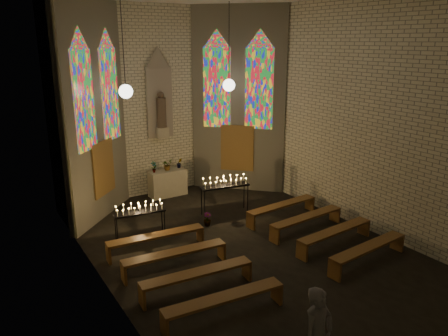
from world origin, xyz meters
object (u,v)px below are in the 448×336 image
(aisle_flower_pot, at_px, (207,219))
(votive_stand_right, at_px, (225,183))
(votive_stand_left, at_px, (139,210))
(altar, at_px, (168,183))

(aisle_flower_pot, distance_m, votive_stand_right, 1.48)
(aisle_flower_pot, height_order, votive_stand_left, votive_stand_left)
(altar, xyz_separation_m, votive_stand_left, (-2.33, -3.13, 0.45))
(altar, relative_size, votive_stand_left, 0.91)
(votive_stand_right, bearing_deg, votive_stand_left, -161.94)
(aisle_flower_pot, distance_m, votive_stand_left, 2.32)
(altar, height_order, aisle_flower_pot, altar)
(altar, height_order, votive_stand_left, votive_stand_left)
(aisle_flower_pot, bearing_deg, altar, 87.66)
(altar, xyz_separation_m, aisle_flower_pot, (-0.13, -3.28, -0.28))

